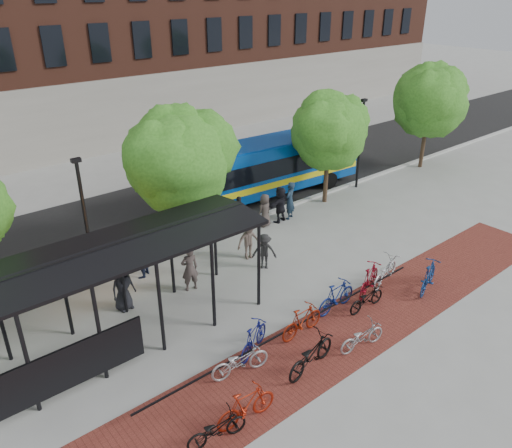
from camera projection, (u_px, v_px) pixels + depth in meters
ground at (284, 259)px, 21.56m from camera, size 160.00×160.00×0.00m
asphalt_street at (185, 203)px, 27.11m from camera, size 160.00×8.00×0.01m
curb at (229, 227)px, 24.31m from camera, size 160.00×0.25×0.12m
brick_strip at (341, 334)px, 16.94m from camera, size 24.00×3.00×0.01m
bike_rack_rail at (295, 337)px, 16.82m from camera, size 12.00×0.05×0.95m
bus_shelter at (102, 265)px, 15.25m from camera, size 10.60×3.07×3.60m
tree_b at (179, 155)px, 20.27m from camera, size 5.15×4.20×6.47m
tree_c at (330, 128)px, 25.61m from camera, size 4.66×3.80×5.92m
tree_d at (431, 97)px, 30.60m from camera, size 5.39×4.40×6.55m
lamp_post_left at (85, 218)px, 18.84m from camera, size 0.35×0.20×5.12m
lamp_post_right at (360, 141)px, 28.02m from camera, size 0.35×0.20×5.12m
bus at (266, 165)px, 27.27m from camera, size 11.78×3.37×3.14m
bike_0 at (216, 429)px, 12.81m from camera, size 1.75×0.86×0.88m
bike_1 at (246, 406)px, 13.35m from camera, size 1.89×0.67×1.11m
bike_2 at (240, 361)px, 15.03m from camera, size 2.00×1.03×1.00m
bike_3 at (254, 339)px, 15.89m from camera, size 1.88×1.24×1.10m
bike_4 at (311, 354)px, 15.19m from camera, size 2.25×1.08×1.13m
bike_5 at (302, 321)px, 16.71m from camera, size 1.87×0.59×1.11m
bike_6 at (362, 336)px, 16.12m from camera, size 1.84×0.87×0.93m
bike_7 at (336, 296)px, 17.98m from camera, size 1.96×0.64×1.16m
bike_8 at (366, 298)px, 18.09m from camera, size 1.74×0.63×0.91m
bike_9 at (369, 279)px, 18.99m from camera, size 2.05×1.19×1.19m
bike_10 at (385, 271)px, 19.65m from camera, size 2.14×1.18×1.07m
bike_11 at (428, 276)px, 19.16m from camera, size 2.07×1.16×1.20m
pedestrian_0 at (123, 287)px, 17.92m from camera, size 0.96×0.69×1.85m
pedestrian_1 at (190, 269)px, 19.05m from camera, size 0.75×0.57×1.87m
pedestrian_2 at (140, 259)px, 19.96m from camera, size 0.98×0.93×1.59m
pedestrian_3 at (249, 240)px, 21.29m from camera, size 1.23×0.85×1.74m
pedestrian_4 at (239, 212)px, 24.02m from camera, size 1.04×0.75×1.64m
pedestrian_5 at (280, 204)px, 24.62m from camera, size 1.76×0.80×1.83m
pedestrian_6 at (265, 210)px, 24.18m from camera, size 0.87×0.63×1.66m
pedestrian_7 at (290, 200)px, 24.92m from camera, size 0.84×0.72×1.95m
pedestrian_9 at (264, 251)px, 20.58m from camera, size 1.14×1.11×1.56m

